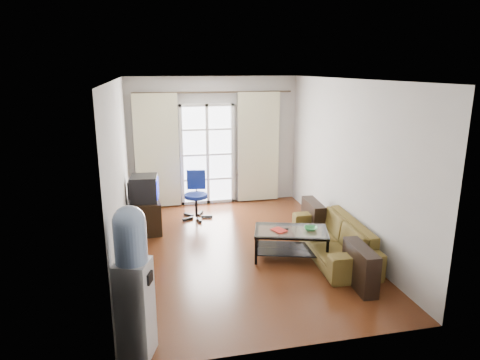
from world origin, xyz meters
name	(u,v)px	position (x,y,z in m)	size (l,w,h in m)	color
floor	(240,249)	(0.00, 0.00, 0.00)	(5.20, 5.20, 0.00)	#522813
ceiling	(240,79)	(0.00, 0.00, 2.70)	(5.20, 5.20, 0.00)	white
wall_back	(214,141)	(0.00, 2.60, 1.35)	(3.60, 0.02, 2.70)	#B5B1AC
wall_front	(297,228)	(0.00, -2.60, 1.35)	(3.60, 0.02, 2.70)	#B5B1AC
wall_left	(120,175)	(-1.80, 0.00, 1.35)	(0.02, 5.20, 2.70)	#B5B1AC
wall_right	(347,163)	(1.80, 0.00, 1.35)	(0.02, 5.20, 2.70)	#B5B1AC
french_door	(207,155)	(-0.15, 2.54, 1.07)	(1.16, 0.06, 2.15)	white
curtain_rod	(214,92)	(0.00, 2.50, 2.38)	(0.04, 0.04, 3.30)	#4C3F2D
curtain_left	(157,152)	(-1.20, 2.48, 1.20)	(0.90, 0.07, 2.35)	beige
curtain_right	(258,147)	(0.95, 2.48, 1.20)	(0.90, 0.07, 2.35)	beige
radiator	(251,186)	(0.80, 2.50, 0.33)	(0.64, 0.12, 0.64)	gray
sofa	(333,238)	(1.37, -0.55, 0.29)	(0.90, 2.03, 0.58)	brown
coffee_table	(291,240)	(0.70, -0.47, 0.29)	(1.25, 0.93, 0.45)	silver
bowl	(311,229)	(0.99, -0.54, 0.48)	(0.28, 0.28, 0.05)	#2E7F34
book	(275,232)	(0.43, -0.50, 0.46)	(0.25, 0.28, 0.02)	maroon
remote	(284,230)	(0.60, -0.45, 0.46)	(0.14, 0.04, 0.02)	black
tv_stand	(145,215)	(-1.50, 1.17, 0.29)	(0.53, 0.79, 0.58)	black
crt_tv	(143,188)	(-1.50, 1.12, 0.81)	(0.54, 0.53, 0.46)	black
task_chair	(196,204)	(-0.51, 1.66, 0.27)	(0.73, 0.73, 0.92)	black
water_cooler	(133,280)	(-1.60, -2.35, 0.84)	(0.41, 0.41, 1.61)	silver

